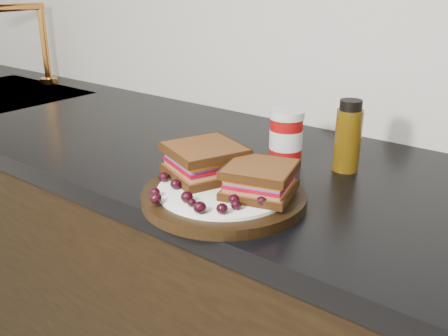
# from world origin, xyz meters

# --- Properties ---
(countertop) EXTENTS (3.98, 0.60, 0.04)m
(countertop) POSITION_xyz_m (0.00, 1.70, 0.88)
(countertop) COLOR black
(countertop) RESTS_ON base_cabinets
(faucet) EXTENTS (0.06, 0.22, 0.28)m
(faucet) POSITION_xyz_m (-1.05, 1.90, 1.04)
(faucet) COLOR #C97A32
(faucet) RESTS_ON countertop
(plate) EXTENTS (0.28, 0.28, 0.02)m
(plate) POSITION_xyz_m (0.04, 1.51, 0.91)
(plate) COLOR black
(plate) RESTS_ON countertop
(sandwich_left) EXTENTS (0.16, 0.16, 0.06)m
(sandwich_left) POSITION_xyz_m (-0.02, 1.53, 0.95)
(sandwich_left) COLOR brown
(sandwich_left) RESTS_ON plate
(sandwich_right) EXTENTS (0.13, 0.13, 0.05)m
(sandwich_right) POSITION_xyz_m (0.10, 1.53, 0.95)
(sandwich_right) COLOR brown
(sandwich_right) RESTS_ON plate
(grape_0) EXTENTS (0.02, 0.02, 0.02)m
(grape_0) POSITION_xyz_m (-0.06, 1.47, 0.93)
(grape_0) COLOR black
(grape_0) RESTS_ON plate
(grape_1) EXTENTS (0.02, 0.02, 0.02)m
(grape_1) POSITION_xyz_m (-0.02, 1.46, 0.93)
(grape_1) COLOR black
(grape_1) RESTS_ON plate
(grape_2) EXTENTS (0.02, 0.02, 0.02)m
(grape_2) POSITION_xyz_m (-0.03, 1.41, 0.93)
(grape_2) COLOR black
(grape_2) RESTS_ON plate
(grape_3) EXTENTS (0.02, 0.02, 0.02)m
(grape_3) POSITION_xyz_m (-0.01, 1.40, 0.93)
(grape_3) COLOR black
(grape_3) RESTS_ON plate
(grape_4) EXTENTS (0.02, 0.02, 0.02)m
(grape_4) POSITION_xyz_m (0.03, 1.43, 0.93)
(grape_4) COLOR black
(grape_4) RESTS_ON plate
(grape_5) EXTENTS (0.01, 0.01, 0.01)m
(grape_5) POSITION_xyz_m (0.04, 1.42, 0.93)
(grape_5) COLOR black
(grape_5) RESTS_ON plate
(grape_6) EXTENTS (0.02, 0.02, 0.02)m
(grape_6) POSITION_xyz_m (0.07, 1.41, 0.93)
(grape_6) COLOR black
(grape_6) RESTS_ON plate
(grape_7) EXTENTS (0.02, 0.02, 0.02)m
(grape_7) POSITION_xyz_m (0.10, 1.43, 0.93)
(grape_7) COLOR black
(grape_7) RESTS_ON plate
(grape_8) EXTENTS (0.02, 0.02, 0.02)m
(grape_8) POSITION_xyz_m (0.10, 1.46, 0.93)
(grape_8) COLOR black
(grape_8) RESTS_ON plate
(grape_9) EXTENTS (0.02, 0.02, 0.02)m
(grape_9) POSITION_xyz_m (0.09, 1.47, 0.93)
(grape_9) COLOR black
(grape_9) RESTS_ON plate
(grape_10) EXTENTS (0.02, 0.02, 0.02)m
(grape_10) POSITION_xyz_m (0.13, 1.49, 0.93)
(grape_10) COLOR black
(grape_10) RESTS_ON plate
(grape_11) EXTENTS (0.02, 0.02, 0.02)m
(grape_11) POSITION_xyz_m (0.11, 1.52, 0.93)
(grape_11) COLOR black
(grape_11) RESTS_ON plate
(grape_12) EXTENTS (0.02, 0.02, 0.02)m
(grape_12) POSITION_xyz_m (0.11, 1.54, 0.93)
(grape_12) COLOR black
(grape_12) RESTS_ON plate
(grape_13) EXTENTS (0.02, 0.02, 0.02)m
(grape_13) POSITION_xyz_m (0.10, 1.58, 0.93)
(grape_13) COLOR black
(grape_13) RESTS_ON plate
(grape_14) EXTENTS (0.02, 0.02, 0.02)m
(grape_14) POSITION_xyz_m (-0.02, 1.56, 0.93)
(grape_14) COLOR black
(grape_14) RESTS_ON plate
(grape_15) EXTENTS (0.02, 0.02, 0.02)m
(grape_15) POSITION_xyz_m (-0.02, 1.53, 0.93)
(grape_15) COLOR black
(grape_15) RESTS_ON plate
(grape_16) EXTENTS (0.02, 0.02, 0.01)m
(grape_16) POSITION_xyz_m (-0.04, 1.52, 0.93)
(grape_16) COLOR black
(grape_16) RESTS_ON plate
(grape_17) EXTENTS (0.02, 0.02, 0.02)m
(grape_17) POSITION_xyz_m (-0.05, 1.50, 0.93)
(grape_17) COLOR black
(grape_17) RESTS_ON plate
(grape_18) EXTENTS (0.02, 0.02, 0.02)m
(grape_18) POSITION_xyz_m (-0.03, 1.56, 0.93)
(grape_18) COLOR black
(grape_18) RESTS_ON plate
(grape_19) EXTENTS (0.02, 0.02, 0.02)m
(grape_19) POSITION_xyz_m (-0.02, 1.54, 0.93)
(grape_19) COLOR black
(grape_19) RESTS_ON plate
(grape_20) EXTENTS (0.02, 0.02, 0.02)m
(grape_20) POSITION_xyz_m (-0.02, 1.50, 0.93)
(grape_20) COLOR black
(grape_20) RESTS_ON plate
(condiment_jar) EXTENTS (0.08, 0.08, 0.10)m
(condiment_jar) POSITION_xyz_m (0.01, 1.75, 0.95)
(condiment_jar) COLOR #990B0B
(condiment_jar) RESTS_ON countertop
(oil_bottle) EXTENTS (0.05, 0.05, 0.14)m
(oil_bottle) POSITION_xyz_m (0.14, 1.77, 0.97)
(oil_bottle) COLOR #4D3407
(oil_bottle) RESTS_ON countertop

